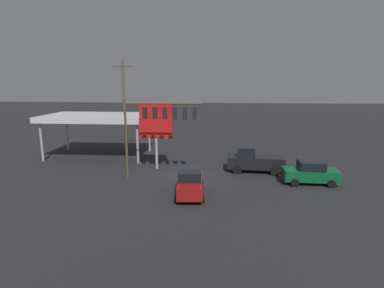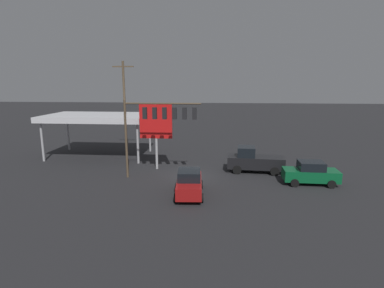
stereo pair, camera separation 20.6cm
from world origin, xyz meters
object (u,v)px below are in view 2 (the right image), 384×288
(price_sign, at_px, (156,123))
(sedan_far, at_px, (311,173))
(traffic_signal_assembly, at_px, (159,118))
(utility_pole, at_px, (125,107))
(pickup_parked, at_px, (254,160))
(sedan_waiting, at_px, (189,183))

(price_sign, height_order, sedan_far, price_sign)
(traffic_signal_assembly, bearing_deg, utility_pole, -56.56)
(price_sign, xyz_separation_m, pickup_parked, (-9.32, 0.23, -3.36))
(utility_pole, relative_size, pickup_parked, 2.00)
(traffic_signal_assembly, distance_m, pickup_parked, 9.81)
(price_sign, distance_m, sedan_waiting, 8.48)
(traffic_signal_assembly, distance_m, sedan_waiting, 6.54)
(utility_pole, xyz_separation_m, sedan_far, (-18.32, 8.94, -4.66))
(traffic_signal_assembly, xyz_separation_m, price_sign, (0.83, -2.83, -0.82))
(sedan_waiting, relative_size, pickup_parked, 0.85)
(traffic_signal_assembly, relative_size, price_sign, 1.09)
(utility_pole, relative_size, sedan_far, 2.39)
(traffic_signal_assembly, distance_m, price_sign, 3.07)
(price_sign, bearing_deg, pickup_parked, 178.60)
(sedan_far, bearing_deg, sedan_waiting, 20.30)
(traffic_signal_assembly, xyz_separation_m, utility_pole, (5.55, -8.40, 0.31))
(pickup_parked, bearing_deg, traffic_signal_assembly, 21.13)
(sedan_far, bearing_deg, pickup_parked, -34.80)
(traffic_signal_assembly, relative_size, utility_pole, 0.64)
(sedan_waiting, height_order, sedan_far, same)
(price_sign, bearing_deg, traffic_signal_assembly, 106.39)
(utility_pole, bearing_deg, sedan_far, 153.97)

